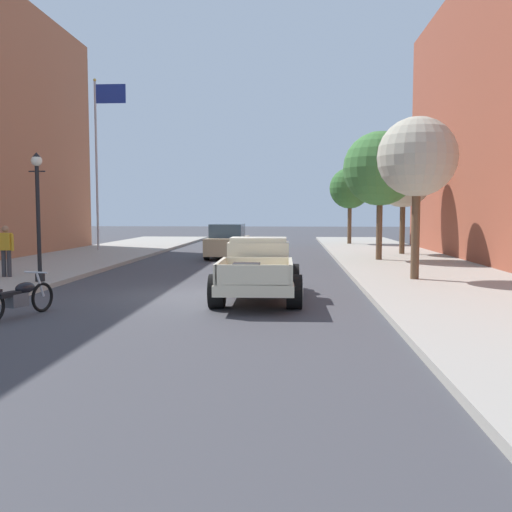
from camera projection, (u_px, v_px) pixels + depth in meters
ground_plane at (198, 296)px, 15.13m from camera, size 140.00×140.00×0.00m
sidewalk_right at (474, 295)px, 14.66m from camera, size 5.50×64.00×0.15m
hotrod_truck_cream at (258, 269)px, 14.65m from camera, size 2.25×4.97×1.58m
motorcycle_parked at (18, 297)px, 11.94m from camera, size 0.80×2.06×0.93m
car_background_tan at (228, 242)px, 27.36m from camera, size 1.92×4.33×1.65m
pedestrian_sidewalk_left at (6, 248)px, 18.14m from camera, size 0.53×0.22×1.65m
street_lamp_near at (38, 207)px, 16.82m from camera, size 0.50×0.32×3.85m
flagpole at (100, 146)px, 30.25m from camera, size 1.74×0.16×9.16m
street_tree_nearest at (417, 158)px, 17.34m from camera, size 2.45×2.45×5.00m
street_tree_second at (380, 169)px, 24.40m from camera, size 3.20×3.20×5.56m
street_tree_third at (403, 179)px, 27.88m from camera, size 2.86×2.86×5.17m
street_tree_farthest at (350, 188)px, 36.80m from camera, size 2.66×2.66×4.95m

